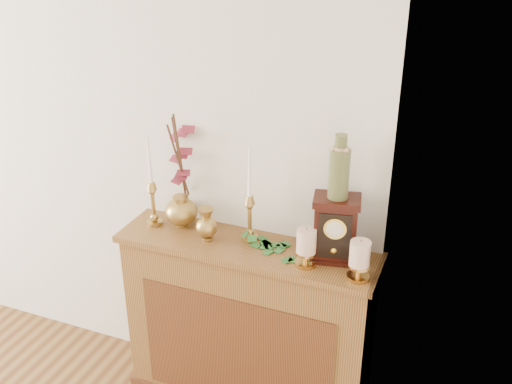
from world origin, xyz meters
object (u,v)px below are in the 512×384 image
at_px(bud_vase, 206,225).
at_px(ceramic_vase, 339,170).
at_px(candlestick_center, 250,211).
at_px(candlestick_left, 152,196).
at_px(mantel_clock, 335,229).
at_px(ginger_jar, 183,172).

relative_size(bud_vase, ceramic_vase, 0.58).
bearing_deg(candlestick_center, candlestick_left, -175.90).
height_order(candlestick_left, mantel_clock, candlestick_left).
bearing_deg(ceramic_vase, candlestick_left, -178.73).
distance_m(candlestick_left, bud_vase, 0.32).
bearing_deg(bud_vase, candlestick_center, 22.87).
xyz_separation_m(candlestick_left, ginger_jar, (0.12, 0.08, 0.11)).
bearing_deg(ceramic_vase, bud_vase, -173.97).
bearing_deg(candlestick_left, mantel_clock, 1.10).
distance_m(candlestick_left, ginger_jar, 0.19).
xyz_separation_m(candlestick_center, ceramic_vase, (0.41, -0.02, 0.28)).
height_order(ginger_jar, ceramic_vase, ginger_jar).
distance_m(candlestick_center, bud_vase, 0.21).
height_order(candlestick_left, ceramic_vase, ceramic_vase).
bearing_deg(mantel_clock, bud_vase, 174.13).
xyz_separation_m(candlestick_center, mantel_clock, (0.41, -0.02, -0.00)).
xyz_separation_m(ginger_jar, mantel_clock, (0.77, -0.07, -0.12)).
relative_size(bud_vase, ginger_jar, 0.28).
xyz_separation_m(candlestick_left, bud_vase, (0.31, -0.04, -0.07)).
bearing_deg(bud_vase, candlestick_left, 172.05).
relative_size(candlestick_left, candlestick_center, 1.00).
distance_m(bud_vase, ginger_jar, 0.29).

